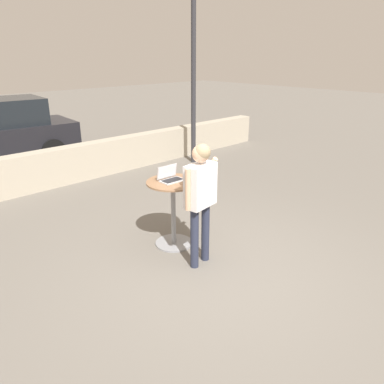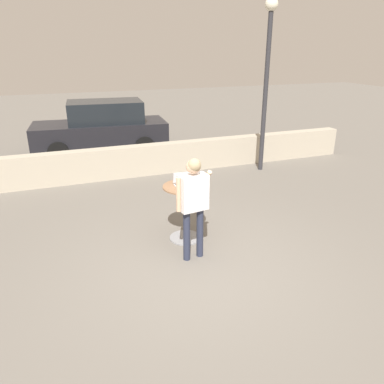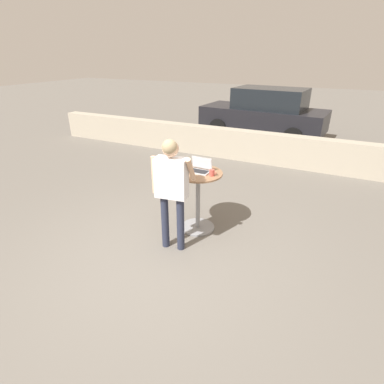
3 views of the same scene
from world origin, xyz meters
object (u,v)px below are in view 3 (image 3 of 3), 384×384
Objects in this scene: parked_car_near_street at (265,113)px; cafe_table at (198,194)px; standing_person at (171,182)px; laptop at (200,168)px; coffee_mug at (212,173)px.

cafe_table is at bearing -85.71° from parked_car_near_street.
parked_car_near_street reaches higher than cafe_table.
parked_car_near_street is (-0.38, 7.08, -0.26)m from standing_person.
standing_person is 0.40× the size of parked_car_near_street.
standing_person is at bearing -98.18° from laptop.
cafe_table is 0.80m from standing_person.
laptop is at bearing 81.82° from standing_person.
cafe_table is 0.49m from coffee_mug.
laptop is 6.40m from parked_car_near_street.
parked_car_near_street is at bearing 93.08° from standing_person.
cafe_table is 0.60× the size of standing_person.
coffee_mug is 0.07× the size of standing_person.
coffee_mug is 0.03× the size of parked_car_near_street.
coffee_mug is 6.51m from parked_car_near_street.
standing_person is at bearing -98.72° from cafe_table.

